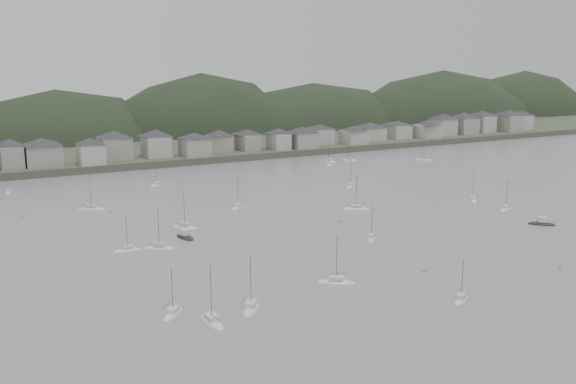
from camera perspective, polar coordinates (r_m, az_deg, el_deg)
ground at (r=132.80m, az=16.11°, el=-8.26°), size 900.00×900.00×0.00m
far_shore_land at (r=394.80m, az=-15.78°, el=4.99°), size 900.00×250.00×3.00m
forested_ridge at (r=372.97m, az=-14.02°, el=2.73°), size 851.55×103.94×102.57m
waterfront_town at (r=306.82m, az=-1.59°, el=4.98°), size 451.48×28.46×12.92m
sailboat_lead at (r=203.86m, az=18.96°, el=-1.47°), size 7.80×4.67×10.19m
moored_fleet at (r=191.68m, az=-0.99°, el=-1.64°), size 262.94×161.46×13.39m
motor_launch_near at (r=188.77m, az=21.79°, el=-2.65°), size 7.00×6.97×3.75m
motor_launch_far at (r=164.52m, az=-9.21°, el=-3.98°), size 4.00×7.80×3.79m
mooring_buoys at (r=175.75m, az=1.52°, el=-2.87°), size 180.12×113.36×0.70m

